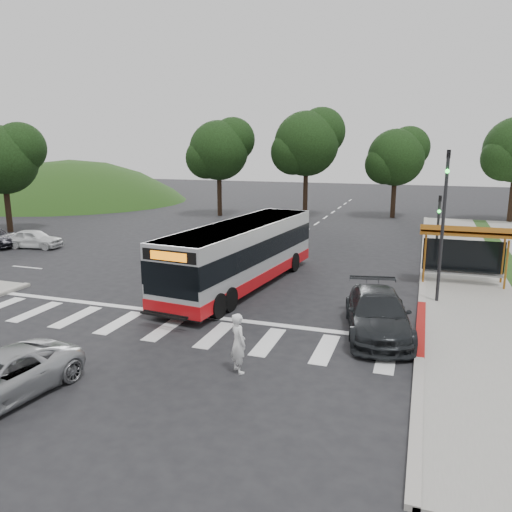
% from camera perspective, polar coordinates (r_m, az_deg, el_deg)
% --- Properties ---
extents(ground, '(140.00, 140.00, 0.00)m').
position_cam_1_polar(ground, '(23.31, -4.35, -4.13)').
color(ground, black).
rests_on(ground, ground).
extents(sidewalk_east, '(4.00, 40.00, 0.12)m').
position_cam_1_polar(sidewalk_east, '(29.35, 22.49, -1.45)').
color(sidewalk_east, gray).
rests_on(sidewalk_east, ground).
extents(curb_east, '(0.30, 40.00, 0.15)m').
position_cam_1_polar(curb_east, '(29.27, 18.59, -1.16)').
color(curb_east, '#9E9991').
rests_on(curb_east, ground).
extents(curb_east_red, '(0.32, 6.00, 0.15)m').
position_cam_1_polar(curb_east_red, '(19.66, 18.30, -7.73)').
color(curb_east_red, maroon).
rests_on(curb_east_red, ground).
extents(hillside_nw, '(44.00, 44.00, 10.00)m').
position_cam_1_polar(hillside_nw, '(65.29, -20.20, 5.91)').
color(hillside_nw, '#1A4115').
rests_on(hillside_nw, ground).
extents(crosswalk_ladder, '(18.00, 2.60, 0.01)m').
position_cam_1_polar(crosswalk_ladder, '(19.05, -10.29, -8.15)').
color(crosswalk_ladder, silver).
rests_on(crosswalk_ladder, ground).
extents(bus_shelter, '(4.20, 1.60, 2.86)m').
position_cam_1_polar(bus_shelter, '(26.06, 22.83, 2.00)').
color(bus_shelter, '#995A19').
rests_on(bus_shelter, sidewalk_east).
extents(traffic_signal_ne_tall, '(0.18, 0.37, 6.50)m').
position_cam_1_polar(traffic_signal_ne_tall, '(22.20, 20.66, 4.50)').
color(traffic_signal_ne_tall, black).
rests_on(traffic_signal_ne_tall, ground).
extents(traffic_signal_ne_short, '(0.18, 0.37, 4.00)m').
position_cam_1_polar(traffic_signal_ne_short, '(29.32, 20.10, 3.55)').
color(traffic_signal_ne_short, black).
rests_on(traffic_signal_ne_short, ground).
extents(tree_north_a, '(6.60, 6.15, 10.17)m').
position_cam_1_polar(tree_north_a, '(47.81, 5.90, 12.77)').
color(tree_north_a, black).
rests_on(tree_north_a, ground).
extents(tree_north_b, '(5.72, 5.33, 8.43)m').
position_cam_1_polar(tree_north_b, '(48.66, 15.79, 10.89)').
color(tree_north_b, black).
rests_on(tree_north_b, ground).
extents(tree_north_c, '(6.16, 5.74, 9.30)m').
position_cam_1_polar(tree_north_c, '(48.36, -4.16, 12.05)').
color(tree_north_c, black).
rests_on(tree_north_c, ground).
extents(tree_west_a, '(5.72, 5.33, 8.43)m').
position_cam_1_polar(tree_west_a, '(43.38, -26.85, 9.88)').
color(tree_west_a, black).
rests_on(tree_west_a, ground).
extents(transit_bus, '(3.90, 12.07, 3.06)m').
position_cam_1_polar(transit_bus, '(23.83, -1.64, 0.07)').
color(transit_bus, silver).
rests_on(transit_bus, ground).
extents(pedestrian, '(0.79, 0.78, 1.84)m').
position_cam_1_polar(pedestrian, '(15.07, -2.05, -9.89)').
color(pedestrian, white).
rests_on(pedestrian, ground).
extents(dark_sedan, '(3.11, 5.61, 1.54)m').
position_cam_1_polar(dark_sedan, '(18.53, 13.74, -6.41)').
color(dark_sedan, black).
rests_on(dark_sedan, ground).
extents(west_car_white, '(3.84, 1.98, 1.25)m').
position_cam_1_polar(west_car_white, '(36.15, -24.03, 1.81)').
color(west_car_white, silver).
rests_on(west_car_white, ground).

